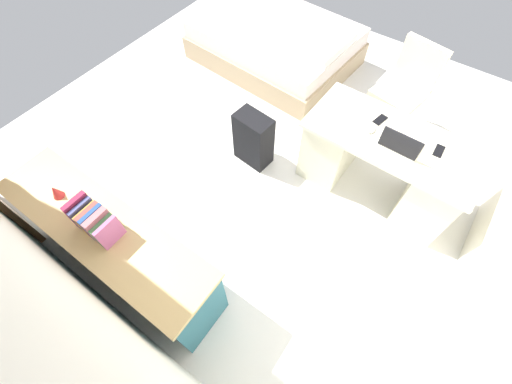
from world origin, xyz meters
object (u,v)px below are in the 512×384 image
laptop (401,144)px  cell_phone_near_laptop (439,151)px  credenza (118,248)px  computer_mouse (371,129)px  desk (382,164)px  figurine_small (56,192)px  cell_phone_by_mouse (380,120)px  bed (276,44)px  office_chair (401,94)px  suitcase_black (253,139)px

laptop → cell_phone_near_laptop: size_ratio=2.31×
credenza → computer_mouse: size_ratio=18.00×
desk → figurine_small: (1.75, 1.94, 0.41)m
cell_phone_by_mouse → bed: bearing=-18.7°
office_chair → cell_phone_by_mouse: size_ratio=6.91×
office_chair → bed: 1.70m
desk → credenza: bearing=55.8°
credenza → cell_phone_near_laptop: bearing=-129.5°
office_chair → figurine_small: bearing=61.7°
office_chair → computer_mouse: office_chair is taller
cell_phone_near_laptop → cell_phone_by_mouse: (0.52, -0.05, 0.00)m
desk → cell_phone_by_mouse: bearing=-32.7°
desk → laptop: size_ratio=4.62×
office_chair → desk: bearing=102.8°
suitcase_black → desk: bearing=-156.7°
laptop → figurine_small: (1.82, 1.86, 0.02)m
desk → office_chair: (0.21, -0.92, 0.04)m
office_chair → cell_phone_by_mouse: office_chair is taller
cell_phone_near_laptop → credenza: bearing=48.5°
credenza → suitcase_black: size_ratio=3.11×
office_chair → computer_mouse: bearing=90.9°
suitcase_black → cell_phone_by_mouse: bearing=-147.8°
cell_phone_near_laptop → figurine_small: bearing=42.0°
cell_phone_by_mouse → suitcase_black: bearing=38.6°
credenza → laptop: (-1.38, -1.85, 0.40)m
laptop → computer_mouse: (0.26, -0.05, -0.03)m
bed → cell_phone_by_mouse: (-1.71, 1.02, 0.48)m
cell_phone_by_mouse → figurine_small: 2.59m
cell_phone_near_laptop → bed: bearing=-27.5°
suitcase_black → cell_phone_near_laptop: size_ratio=4.25×
laptop → cell_phone_by_mouse: bearing=-39.4°
cell_phone_by_mouse → office_chair: bearing=-76.0°
figurine_small → office_chair: bearing=-118.3°
suitcase_black → computer_mouse: bearing=-155.5°
desk → bed: 2.21m
cell_phone_near_laptop → suitcase_black: bearing=14.3°
cell_phone_by_mouse → laptop: bearing=152.7°
computer_mouse → cell_phone_by_mouse: size_ratio=0.74×
credenza → cell_phone_by_mouse: 2.38m
desk → office_chair: office_chair is taller
cell_phone_near_laptop → figurine_small: (2.09, 2.01, 0.06)m
suitcase_black → cell_phone_near_laptop: 1.62m
desk → suitcase_black: (1.16, 0.37, -0.09)m
office_chair → laptop: 1.10m
desk → cell_phone_by_mouse: 0.41m
bed → computer_mouse: computer_mouse is taller
suitcase_black → computer_mouse: (-0.97, -0.33, 0.45)m
figurine_small → cell_phone_by_mouse: bearing=-127.3°
office_chair → figurine_small: office_chair is taller
bed → suitcase_black: bearing=115.9°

